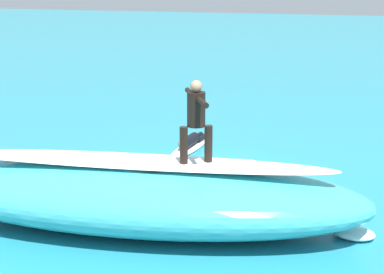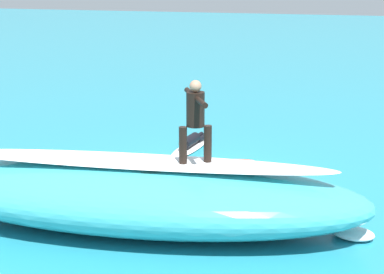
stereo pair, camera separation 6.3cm
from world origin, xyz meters
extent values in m
plane|color=teal|center=(0.00, 0.00, 0.00)|extent=(120.00, 120.00, 0.00)
ellipsoid|color=teal|center=(0.07, 2.94, 0.63)|extent=(8.97, 3.89, 1.25)
ellipsoid|color=white|center=(0.07, 2.94, 1.29)|extent=(7.44, 1.91, 0.08)
ellipsoid|color=#E0563D|center=(-1.01, 2.80, 1.29)|extent=(2.20, 1.54, 0.07)
cylinder|color=black|center=(-0.81, 2.91, 1.67)|extent=(0.15, 0.15, 0.69)
cylinder|color=black|center=(-1.20, 2.68, 1.67)|extent=(0.15, 0.15, 0.69)
cylinder|color=black|center=(-1.01, 2.80, 2.33)|extent=(0.45, 0.45, 0.62)
sphere|color=tan|center=(-1.01, 2.80, 2.75)|extent=(0.21, 0.21, 0.21)
cylinder|color=black|center=(-1.23, 3.18, 2.55)|extent=(0.36, 0.53, 0.10)
cylinder|color=black|center=(-0.78, 2.41, 2.55)|extent=(0.36, 0.53, 0.10)
ellipsoid|color=silver|center=(0.74, -2.36, 0.04)|extent=(0.75, 2.35, 0.07)
cylinder|color=black|center=(0.74, -2.36, 0.22)|extent=(0.37, 0.86, 0.30)
sphere|color=#936B4C|center=(0.78, -1.85, 0.28)|extent=(0.21, 0.21, 0.21)
cylinder|color=black|center=(0.76, -3.13, 0.14)|extent=(0.19, 0.71, 0.13)
cylinder|color=black|center=(0.58, -3.12, 0.14)|extent=(0.19, 0.71, 0.13)
ellipsoid|color=white|center=(1.16, 0.98, 0.06)|extent=(0.60, 0.57, 0.11)
ellipsoid|color=white|center=(3.72, 1.47, 0.04)|extent=(1.38, 1.33, 0.09)
ellipsoid|color=white|center=(-3.86, 2.28, 0.09)|extent=(0.81, 0.62, 0.18)
camera|label=1|loc=(-4.01, 12.84, 4.67)|focal=56.38mm
camera|label=2|loc=(-4.07, 12.82, 4.67)|focal=56.38mm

